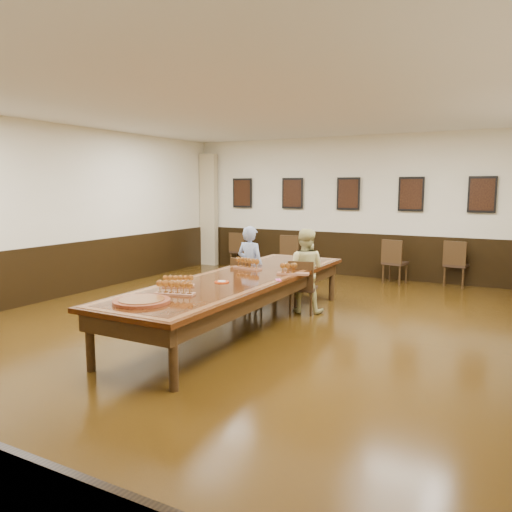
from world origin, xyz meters
The scene contains 23 objects.
floor centered at (0.00, 0.00, -0.01)m, with size 8.00×10.00×0.02m, color black.
ceiling centered at (0.00, 0.00, 3.21)m, with size 8.00×10.00×0.02m, color white.
wall_back centered at (0.00, 5.01, 1.60)m, with size 8.00×0.02×3.20m, color #F4ECCC.
wall_left centered at (-4.01, 0.00, 1.60)m, with size 0.02×10.00×3.20m, color #F4ECCC.
chair_man centered at (-0.48, 1.08, 0.44)m, with size 0.41×0.45×0.88m, color black, non-canonical shape.
chair_woman centered at (0.48, 1.22, 0.44)m, with size 0.41×0.45×0.88m, color black, non-canonical shape.
spare_chair_a centered at (-2.75, 4.73, 0.46)m, with size 0.43×0.47×0.91m, color black, non-canonical shape.
spare_chair_b centered at (-1.23, 4.50, 0.47)m, with size 0.44×0.48×0.94m, color black, non-canonical shape.
spare_chair_c centered at (1.21, 4.51, 0.48)m, with size 0.45×0.49×0.95m, color black, non-canonical shape.
spare_chair_d centered at (2.40, 4.82, 0.48)m, with size 0.45×0.49×0.96m, color black, non-canonical shape.
person_man centered at (-0.47, 1.17, 0.70)m, with size 0.51×0.34×1.40m, color #4769B2.
person_woman centered at (0.47, 1.31, 0.69)m, with size 0.69×0.53×1.38m, color #D8D187.
pink_phone centered at (0.60, 0.05, 0.76)m, with size 0.07×0.14×0.01m, color #F551AD.
curtain centered at (-3.75, 4.82, 1.45)m, with size 0.45×0.18×2.90m, color #C3B086.
wainscoting centered at (0.00, 0.00, 0.50)m, with size 8.00×10.00×1.00m.
conference_table centered at (0.00, 0.00, 0.61)m, with size 1.40×5.00×0.76m.
posters centered at (0.00, 4.94, 1.90)m, with size 6.14×0.04×0.74m.
flight_a centered at (-0.25, 0.68, 0.84)m, with size 0.51×0.24×0.18m.
flight_b centered at (0.57, 0.55, 0.83)m, with size 0.50×0.29×0.18m.
flight_c centered at (-0.35, -1.00, 0.82)m, with size 0.42×0.34×0.16m.
flight_d centered at (-0.07, -1.43, 0.83)m, with size 0.51×0.27×0.18m.
red_plate_grp centered at (0.00, -0.49, 0.76)m, with size 0.20×0.20×0.03m.
carved_platter centered at (-0.14, -1.95, 0.77)m, with size 0.80×0.80×0.05m.
Camera 1 is at (3.61, -6.16, 2.05)m, focal length 35.00 mm.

